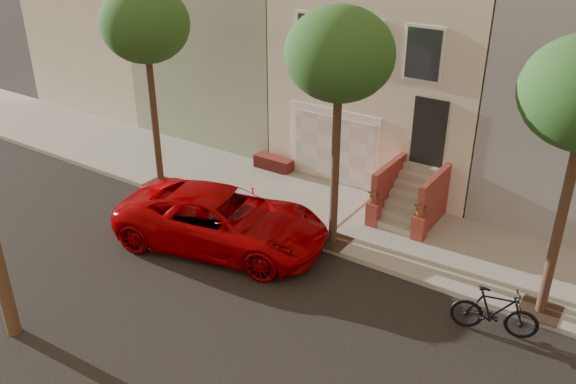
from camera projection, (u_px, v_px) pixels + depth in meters
The scene contains 7 objects.
ground at pixel (212, 305), 14.31m from camera, with size 90.00×90.00×0.00m, color black.
sidewalk at pixel (328, 213), 18.24m from camera, with size 40.00×3.70×0.15m, color gray.
house_row at pixel (417, 56), 20.98m from camera, with size 33.10×11.70×7.00m.
tree_left at pixel (145, 25), 17.61m from camera, with size 2.70×2.57×6.30m.
tree_mid at pixel (339, 56), 14.35m from camera, with size 2.70×2.57×6.30m.
pickup_truck at pixel (222, 220), 16.36m from camera, with size 2.66×5.76×1.60m, color #A70004.
motorcycle at pixel (495, 311), 13.18m from camera, with size 0.53×1.89×1.13m, color black.
Camera 1 is at (7.98, -8.62, 8.78)m, focal length 37.81 mm.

